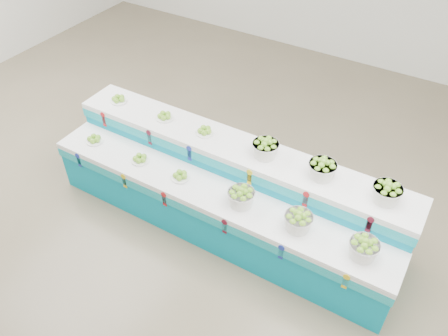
{
  "coord_description": "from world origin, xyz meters",
  "views": [
    {
      "loc": [
        2.81,
        -3.18,
        4.32
      ],
      "look_at": [
        0.79,
        0.16,
        0.87
      ],
      "focal_mm": 36.7,
      "sensor_mm": 36.0,
      "label": 1
    }
  ],
  "objects_px": {
    "basket_upper_right": "(387,192)",
    "plate_upper_mid": "(164,116)",
    "basket_lower_left": "(241,197)",
    "display_stand": "(224,191)"
  },
  "relations": [
    {
      "from": "basket_upper_right",
      "to": "plate_upper_mid",
      "type": "bearing_deg",
      "value": -179.86
    },
    {
      "from": "basket_lower_left",
      "to": "basket_upper_right",
      "type": "bearing_deg",
      "value": 21.74
    },
    {
      "from": "display_stand",
      "to": "basket_lower_left",
      "type": "height_order",
      "value": "display_stand"
    },
    {
      "from": "display_stand",
      "to": "plate_upper_mid",
      "type": "relative_size",
      "value": 20.02
    },
    {
      "from": "plate_upper_mid",
      "to": "basket_upper_right",
      "type": "height_order",
      "value": "basket_upper_right"
    },
    {
      "from": "display_stand",
      "to": "basket_lower_left",
      "type": "distance_m",
      "value": 0.56
    },
    {
      "from": "plate_upper_mid",
      "to": "basket_upper_right",
      "type": "distance_m",
      "value": 2.75
    },
    {
      "from": "basket_lower_left",
      "to": "plate_upper_mid",
      "type": "xyz_separation_m",
      "value": [
        -1.4,
        0.53,
        0.24
      ]
    },
    {
      "from": "display_stand",
      "to": "basket_upper_right",
      "type": "xyz_separation_m",
      "value": [
        1.73,
        0.27,
        0.62
      ]
    },
    {
      "from": "plate_upper_mid",
      "to": "basket_upper_right",
      "type": "relative_size",
      "value": 0.72
    }
  ]
}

